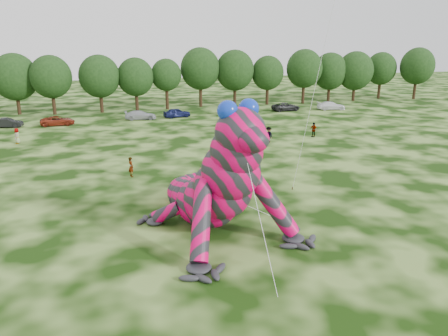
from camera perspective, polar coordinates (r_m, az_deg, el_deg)
name	(u,v)px	position (r m, az deg, el deg)	size (l,w,h in m)	color
ground	(314,265)	(24.94, 11.68, -12.32)	(240.00, 240.00, 0.00)	#16330A
inflatable_gecko	(201,160)	(28.25, -3.03, 1.11)	(14.78, 17.56, 8.78)	#D20250
tree_5	(16,84)	(78.89, -25.55, 9.86)	(7.16, 6.44, 9.80)	black
tree_6	(52,85)	(76.48, -21.57, 10.03)	(6.52, 5.86, 9.49)	black
tree_7	(100,84)	(76.29, -15.90, 10.52)	(6.68, 6.01, 9.48)	black
tree_8	(136,84)	(76.77, -11.44, 10.65)	(6.14, 5.53, 8.94)	black
tree_9	(167,84)	(77.76, -7.51, 10.81)	(5.27, 4.74, 8.68)	black
tree_10	(200,77)	(80.08, -3.11, 11.74)	(7.09, 6.38, 10.50)	black
tree_11	(235,78)	(81.41, 1.43, 11.68)	(7.01, 6.31, 10.07)	black
tree_12	(268,80)	(83.12, 5.71, 11.33)	(5.99, 5.39, 8.97)	black
tree_13	(304,77)	(85.41, 10.41, 11.67)	(6.83, 6.15, 10.13)	black
tree_14	(330,77)	(89.80, 13.64, 11.47)	(6.82, 6.14, 9.40)	black
tree_15	(355,76)	(91.56, 16.73, 11.41)	(7.17, 6.45, 9.63)	black
tree_16	(380,75)	(96.79, 19.76, 11.31)	(6.26, 5.63, 9.37)	black
tree_17	(416,73)	(98.56, 23.84, 11.23)	(6.98, 6.28, 10.30)	black
car_1	(7,123)	(68.14, -26.43, 5.31)	(1.39, 3.98, 1.31)	black
car_2	(58,121)	(66.98, -20.92, 5.78)	(2.16, 4.69, 1.30)	maroon
car_3	(140,115)	(68.48, -10.86, 6.81)	(1.91, 4.71, 1.37)	#A5A9AF
car_4	(177,113)	(69.58, -6.17, 7.19)	(1.70, 4.22, 1.44)	#161C4E
car_5	(229,111)	(71.83, 0.64, 7.51)	(1.36, 3.89, 1.28)	silver
car_6	(286,107)	(76.49, 8.09, 7.93)	(2.26, 4.91, 1.36)	#252528
car_7	(331,106)	(78.99, 13.83, 7.91)	(1.98, 4.88, 1.42)	white
spectator_0	(131,167)	(39.81, -12.05, 0.14)	(0.66, 0.43, 1.82)	gray
spectator_3	(313,130)	(56.18, 11.61, 4.92)	(1.08, 0.45, 1.84)	gray
spectator_5	(237,160)	(41.35, 1.72, 1.11)	(1.68, 0.53, 1.81)	gray
spectator_4	(17,136)	(57.04, -25.40, 3.81)	(0.89, 0.58, 1.81)	gray
spectator_2	(269,135)	(52.27, 5.85, 4.34)	(1.22, 0.70, 1.88)	gray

